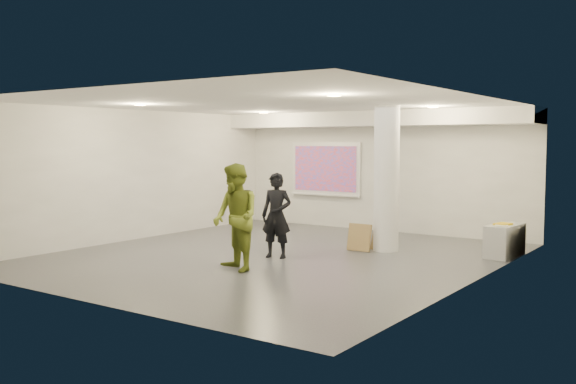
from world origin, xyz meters
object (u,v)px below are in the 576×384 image
Objects in this scene: column at (386,179)px; projection_screen at (326,169)px; woman at (277,215)px; man at (236,217)px; credenza at (505,241)px.

column reaches higher than projection_screen.
projection_screen is at bearing 96.77° from woman.
woman is 0.88× the size of man.
column reaches higher than man.
column is 3.65m from man.
column is at bearing -40.56° from projection_screen.
woman is at bearing 120.84° from man.
column is at bearing 40.60° from woman.
projection_screen is 1.92× the size of credenza.
woman is (1.70, -4.59, -0.70)m from projection_screen.
column is 1.59× the size of man.
projection_screen is 4.94m from woman.
column is 1.81× the size of woman.
column is 2.62m from credenza.
credenza is 4.53m from woman.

